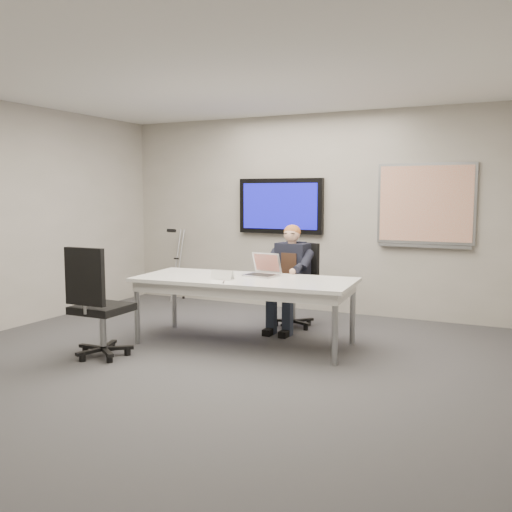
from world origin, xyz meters
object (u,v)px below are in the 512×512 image
at_px(office_chair_far, 296,301).
at_px(conference_table, 245,286).
at_px(office_chair_near, 99,323).
at_px(seated_person, 287,288).
at_px(laptop, 263,270).

bearing_deg(office_chair_far, conference_table, -77.84).
relative_size(office_chair_near, seated_person, 0.89).
bearing_deg(office_chair_near, conference_table, -134.23).
bearing_deg(laptop, office_chair_far, 90.47).
distance_m(conference_table, seated_person, 0.82).
xyz_separation_m(conference_table, laptop, (0.11, 0.26, 0.15)).
height_order(office_chair_near, seated_person, seated_person).
bearing_deg(conference_table, seated_person, 72.21).
bearing_deg(seated_person, office_chair_far, 92.63).
bearing_deg(office_chair_far, laptop, -73.58).
xyz_separation_m(office_chair_near, laptop, (1.19, 1.40, 0.45)).
xyz_separation_m(conference_table, office_chair_near, (-1.08, -1.15, -0.30)).
bearing_deg(laptop, office_chair_near, -123.19).
relative_size(conference_table, seated_person, 1.93).
height_order(conference_table, laptop, laptop).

